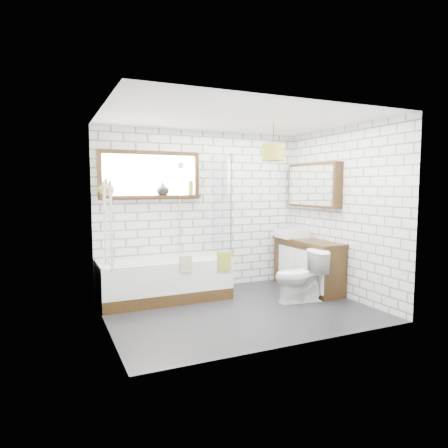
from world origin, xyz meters
name	(u,v)px	position (x,y,z in m)	size (l,w,h in m)	color
floor	(239,310)	(0.00, 0.00, -0.01)	(3.40, 2.60, 0.01)	black
ceiling	(240,118)	(0.00, 0.00, 2.50)	(3.40, 2.60, 0.01)	white
wall_back	(203,210)	(0.00, 1.30, 1.25)	(3.40, 0.01, 2.50)	white
wall_front	(297,225)	(0.00, -1.30, 1.25)	(3.40, 0.01, 2.50)	white
wall_left	(104,221)	(-1.70, 0.00, 1.25)	(0.01, 2.60, 2.50)	white
wall_right	(343,213)	(1.70, 0.00, 1.25)	(0.01, 2.60, 2.50)	white
window	(151,175)	(-0.85, 1.26, 1.80)	(1.52, 0.16, 0.68)	black
towel_radiator	(108,225)	(-1.66, 0.00, 1.20)	(0.06, 0.52, 1.00)	white
mirror_cabinet	(314,185)	(1.62, 0.60, 1.65)	(0.16, 1.20, 0.70)	black
shower_riser	(180,205)	(-0.40, 1.26, 1.35)	(0.02, 0.02, 1.30)	silver
bathtub	(164,279)	(-0.77, 0.89, 0.30)	(1.84, 0.81, 0.60)	white
shower_screen	(221,205)	(0.13, 0.89, 1.35)	(0.02, 0.72, 1.50)	white
towel_green	(224,261)	(0.00, 0.49, 0.58)	(0.20, 0.05, 0.27)	olive
towel_beige	(186,264)	(-0.57, 0.49, 0.58)	(0.18, 0.04, 0.23)	#C2B586
vanity	(308,265)	(1.48, 0.52, 0.39)	(0.44, 1.38, 0.79)	black
basin	(292,234)	(1.42, 0.88, 0.85)	(0.45, 0.39, 0.13)	white
tap	(300,229)	(1.58, 0.88, 0.92)	(0.03, 0.03, 0.17)	silver
toilet	(300,276)	(0.96, -0.02, 0.37)	(0.72, 0.41, 0.74)	white
vase_olive	(106,189)	(-1.50, 1.23, 1.60)	(0.24, 0.24, 0.25)	olive
vase_dark	(163,190)	(-0.67, 1.23, 1.58)	(0.19, 0.19, 0.20)	black
bottle	(191,189)	(-0.23, 1.23, 1.59)	(0.07, 0.07, 0.22)	olive
pendant	(273,153)	(0.60, 0.17, 2.10)	(0.31, 0.31, 0.23)	olive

